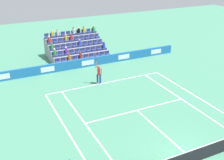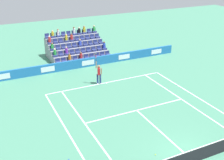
{
  "view_description": "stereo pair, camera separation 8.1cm",
  "coord_description": "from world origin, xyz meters",
  "views": [
    {
      "loc": [
        9.73,
        9.39,
        10.67
      ],
      "look_at": [
        0.32,
        -9.97,
        1.1
      ],
      "focal_mm": 45.83,
      "sensor_mm": 36.0,
      "label": 1
    },
    {
      "loc": [
        9.65,
        9.42,
        10.67
      ],
      "look_at": [
        0.32,
        -9.97,
        1.1
      ],
      "focal_mm": 45.83,
      "sensor_mm": 36.0,
      "label": 2
    }
  ],
  "objects": [
    {
      "name": "line_baseline",
      "position": [
        0.0,
        -11.89,
        0.0
      ],
      "size": [
        10.97,
        0.1,
        0.01
      ],
      "primitive_type": "cube",
      "color": "white",
      "rests_on": "ground"
    },
    {
      "name": "line_service",
      "position": [
        0.0,
        -6.4,
        0.0
      ],
      "size": [
        8.23,
        0.1,
        0.01
      ],
      "primitive_type": "cube",
      "color": "white",
      "rests_on": "ground"
    },
    {
      "name": "line_centre_service",
      "position": [
        0.0,
        -3.2,
        0.0
      ],
      "size": [
        0.1,
        6.4,
        0.01
      ],
      "primitive_type": "cube",
      "color": "white",
      "rests_on": "ground"
    },
    {
      "name": "line_singles_sideline_left",
      "position": [
        4.12,
        -5.95,
        0.0
      ],
      "size": [
        0.1,
        11.89,
        0.01
      ],
      "primitive_type": "cube",
      "color": "white",
      "rests_on": "ground"
    },
    {
      "name": "line_singles_sideline_right",
      "position": [
        -4.12,
        -5.95,
        0.0
      ],
      "size": [
        0.1,
        11.89,
        0.01
      ],
      "primitive_type": "cube",
      "color": "white",
      "rests_on": "ground"
    },
    {
      "name": "line_doubles_sideline_left",
      "position": [
        5.49,
        -5.95,
        0.0
      ],
      "size": [
        0.1,
        11.89,
        0.01
      ],
      "primitive_type": "cube",
      "color": "white",
      "rests_on": "ground"
    },
    {
      "name": "line_doubles_sideline_right",
      "position": [
        -5.49,
        -5.95,
        0.0
      ],
      "size": [
        0.1,
        11.89,
        0.01
      ],
      "primitive_type": "cube",
      "color": "white",
      "rests_on": "ground"
    },
    {
      "name": "line_centre_mark",
      "position": [
        0.0,
        -11.79,
        0.0
      ],
      "size": [
        0.1,
        0.2,
        0.01
      ],
      "primitive_type": "cube",
      "color": "white",
      "rests_on": "ground"
    },
    {
      "name": "sponsor_barrier",
      "position": [
        0.0,
        -16.36,
        0.45
      ],
      "size": [
        20.77,
        0.22,
        0.91
      ],
      "color": "#1E66AD",
      "rests_on": "ground"
    },
    {
      "name": "tennis_net",
      "position": [
        0.0,
        0.0,
        0.49
      ],
      "size": [
        11.97,
        0.1,
        1.07
      ],
      "color": "#33383D",
      "rests_on": "ground"
    },
    {
      "name": "tennis_player",
      "position": [
        0.65,
        -11.97,
        0.99
      ],
      "size": [
        0.51,
        0.43,
        2.85
      ],
      "color": "navy",
      "rests_on": "ground"
    },
    {
      "name": "stadium_stand",
      "position": [
        0.01,
        -19.93,
        0.83
      ],
      "size": [
        6.2,
        4.75,
        3.05
      ],
      "color": "gray",
      "rests_on": "ground"
    },
    {
      "name": "loose_tennis_ball",
      "position": [
        1.62,
        -1.48,
        0.03
      ],
      "size": [
        0.07,
        0.07,
        0.07
      ],
      "primitive_type": "sphere",
      "color": "#D1E533",
      "rests_on": "ground"
    }
  ]
}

